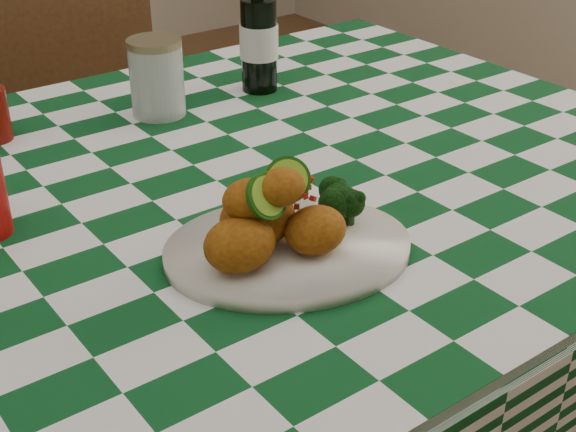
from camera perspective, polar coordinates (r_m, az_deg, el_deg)
dining_table at (r=1.33m, az=-8.19°, el=-14.06°), size 1.66×1.06×0.79m
plate at (r=0.96m, az=-0.00°, el=-2.40°), size 0.36×0.33×0.02m
fried_chicken_pile at (r=0.92m, az=-0.82°, el=0.47°), size 0.16×0.12×0.10m
broccoli_side at (r=1.00m, az=3.70°, el=1.29°), size 0.07×0.07×0.06m
mason_jar at (r=1.36m, az=-9.32°, el=9.69°), size 0.10×0.10×0.13m
beer_bottle at (r=1.45m, az=-2.10°, el=13.35°), size 0.08×0.08×0.23m
wooden_chair_right at (r=1.88m, az=-12.65°, el=2.23°), size 0.45×0.47×0.94m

